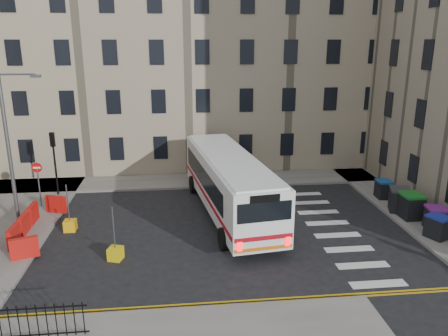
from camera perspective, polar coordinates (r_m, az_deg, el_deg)
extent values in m
plane|color=black|center=(23.83, 4.44, -7.96)|extent=(120.00, 120.00, 0.00)
cube|color=slate|center=(31.52, -9.26, -1.84)|extent=(36.00, 3.20, 0.15)
cube|color=slate|center=(30.15, 20.10, -3.50)|extent=(2.40, 26.00, 0.15)
cube|color=tan|center=(36.98, -10.91, 13.27)|extent=(38.00, 10.50, 16.00)
cylinder|color=black|center=(30.01, -21.11, -0.33)|extent=(0.12, 0.12, 3.20)
cube|color=black|center=(29.53, -21.51, 3.48)|extent=(0.28, 0.22, 0.90)
cylinder|color=#595B5E|center=(25.58, -26.27, 1.89)|extent=(0.20, 0.20, 8.00)
cylinder|color=#595B5E|center=(28.42, -22.98, -2.28)|extent=(0.08, 0.08, 2.40)
cube|color=red|center=(28.01, -23.32, 0.63)|extent=(0.60, 0.04, 0.60)
cube|color=red|center=(23.69, -25.76, -8.07)|extent=(0.25, 1.25, 1.00)
cube|color=red|center=(24.99, -24.66, -6.68)|extent=(0.25, 1.25, 1.00)
cube|color=red|center=(26.31, -23.68, -5.43)|extent=(0.25, 1.25, 1.00)
cube|color=red|center=(27.22, -21.09, -4.43)|extent=(1.26, 0.66, 1.00)
cube|color=red|center=(22.28, -24.63, -9.46)|extent=(1.26, 0.66, 1.00)
cube|color=white|center=(25.12, 0.66, -1.75)|extent=(4.47, 12.78, 2.84)
cube|color=black|center=(25.28, -2.81, -1.11)|extent=(1.38, 9.93, 1.14)
cube|color=black|center=(25.95, 3.41, -0.66)|extent=(1.38, 9.93, 1.14)
cube|color=black|center=(30.91, -2.24, 2.25)|extent=(2.49, 0.39, 1.25)
cube|color=black|center=(19.28, 5.34, -5.74)|extent=(2.49, 0.39, 0.91)
cube|color=#A50E1A|center=(25.04, -2.54, -3.48)|extent=(1.66, 12.19, 0.20)
cube|color=#A50E1A|center=(25.72, 3.76, -2.95)|extent=(1.66, 12.19, 0.20)
cube|color=#FF0C0C|center=(19.59, 2.03, -10.24)|extent=(0.25, 0.08, 0.46)
cube|color=#FF0C0C|center=(20.27, 8.32, -9.45)|extent=(0.25, 0.08, 0.46)
cylinder|color=black|center=(29.20, -4.12, -2.12)|extent=(0.47, 1.17, 1.14)
cylinder|color=black|center=(29.77, 1.28, -1.71)|extent=(0.47, 1.17, 1.14)
cylinder|color=black|center=(21.32, -0.09, -9.27)|extent=(0.47, 1.17, 1.14)
cylinder|color=black|center=(22.10, 7.17, -8.44)|extent=(0.47, 1.17, 1.14)
cube|color=black|center=(24.74, 26.13, -7.02)|extent=(1.22, 1.29, 1.06)
cube|color=navy|center=(24.53, 26.30, -5.76)|extent=(1.28, 1.35, 0.11)
cube|color=black|center=(25.72, 25.89, -6.07)|extent=(1.08, 1.20, 1.11)
cube|color=#6F1F76|center=(25.51, 26.05, -4.79)|extent=(1.14, 1.26, 0.12)
cube|color=black|center=(26.76, 23.20, -4.70)|extent=(1.08, 1.24, 1.28)
cube|color=#186E21|center=(26.54, 23.37, -3.27)|extent=(1.13, 1.30, 0.13)
cube|color=black|center=(27.56, 21.90, -3.98)|extent=(1.38, 1.48, 1.26)
cube|color=#323234|center=(27.34, 22.05, -2.62)|extent=(1.45, 1.55, 0.13)
cube|color=black|center=(29.52, 20.12, -2.71)|extent=(0.88, 1.01, 1.03)
cube|color=navy|center=(29.35, 20.23, -1.66)|extent=(0.93, 1.06, 0.11)
cube|color=#FFB60E|center=(24.85, -19.45, -7.09)|extent=(0.62, 0.62, 0.60)
cube|color=yellow|center=(21.18, -13.98, -10.79)|extent=(0.76, 0.76, 0.60)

